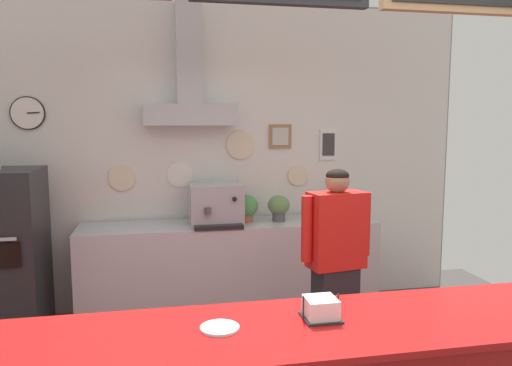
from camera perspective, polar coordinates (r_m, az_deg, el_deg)
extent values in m
cube|color=gray|center=(5.10, -5.26, 2.98)|extent=(5.24, 0.12, 3.07)
cube|color=silver|center=(5.04, -5.18, 2.93)|extent=(5.20, 0.01, 3.03)
cylinder|color=black|center=(5.11, -24.62, 7.27)|extent=(0.31, 0.02, 0.31)
cylinder|color=white|center=(5.10, -24.65, 7.27)|extent=(0.29, 0.01, 0.29)
cube|color=black|center=(5.08, -24.08, 7.33)|extent=(0.11, 0.01, 0.02)
cylinder|color=beige|center=(5.02, -15.06, 0.60)|extent=(0.26, 0.02, 0.26)
cylinder|color=white|center=(5.01, -8.67, 0.99)|extent=(0.26, 0.02, 0.26)
cylinder|color=beige|center=(5.05, -1.78, 4.38)|extent=(0.29, 0.02, 0.29)
cylinder|color=beige|center=(5.21, 4.80, 0.87)|extent=(0.21, 0.02, 0.21)
cube|color=white|center=(5.29, 8.24, 4.38)|extent=(0.18, 0.02, 0.32)
cube|color=#333333|center=(5.28, 8.28, 4.37)|extent=(0.13, 0.01, 0.23)
cube|color=#997047|center=(5.14, 2.78, 5.33)|extent=(0.23, 0.02, 0.25)
cube|color=#BDBDBD|center=(5.13, 2.80, 5.33)|extent=(0.17, 0.01, 0.18)
cube|color=#B7BABF|center=(4.86, -7.54, 7.72)|extent=(0.87, 0.31, 0.20)
cube|color=#B7BABF|center=(4.93, -7.69, 14.48)|extent=(0.24, 0.24, 0.96)
cube|color=#B31515|center=(2.20, 4.08, -16.33)|extent=(4.49, 0.64, 0.03)
cube|color=#B7BABF|center=(4.92, -2.94, -9.85)|extent=(2.83, 0.61, 0.93)
cube|color=#929499|center=(5.02, -2.92, -13.09)|extent=(2.69, 0.56, 0.02)
cube|color=#232328|center=(3.93, 8.96, -15.20)|extent=(0.33, 0.25, 0.82)
cube|color=red|center=(3.73, 9.16, -5.31)|extent=(0.44, 0.28, 0.56)
cylinder|color=red|center=(3.85, 12.33, -4.57)|extent=(0.08, 0.08, 0.48)
cylinder|color=red|center=(3.61, 5.80, -5.21)|extent=(0.08, 0.08, 0.48)
sphere|color=#997056|center=(3.67, 9.27, 0.21)|extent=(0.18, 0.18, 0.18)
ellipsoid|color=black|center=(3.66, 9.29, 0.83)|extent=(0.17, 0.17, 0.10)
cube|color=#A3A5AD|center=(4.74, -4.65, -2.39)|extent=(0.49, 0.41, 0.39)
cylinder|color=#4C4C51|center=(4.50, -5.53, -3.16)|extent=(0.06, 0.06, 0.06)
cube|color=black|center=(4.53, -4.25, -5.05)|extent=(0.44, 0.10, 0.04)
sphere|color=black|center=(4.52, -2.46, -1.83)|extent=(0.04, 0.04, 0.04)
cylinder|color=#4C4C51|center=(4.88, 2.61, -3.88)|extent=(0.13, 0.13, 0.09)
ellipsoid|color=#5B844C|center=(4.86, 2.62, -2.52)|extent=(0.21, 0.21, 0.19)
cylinder|color=#4C4C51|center=(4.97, 6.89, -3.84)|extent=(0.10, 0.10, 0.07)
ellipsoid|color=#387A3D|center=(4.95, 6.91, -2.89)|extent=(0.14, 0.14, 0.13)
cylinder|color=#9E563D|center=(4.86, -1.17, -4.01)|extent=(0.14, 0.14, 0.07)
ellipsoid|color=#47894C|center=(4.84, -1.17, -2.63)|extent=(0.24, 0.24, 0.22)
cylinder|color=#9E563D|center=(5.12, 10.30, -3.48)|extent=(0.13, 0.13, 0.08)
ellipsoid|color=#2D6638|center=(5.10, 10.33, -2.07)|extent=(0.25, 0.25, 0.22)
cube|color=#262628|center=(2.28, 7.39, -14.99)|extent=(0.16, 0.16, 0.01)
cylinder|color=#262628|center=(2.24, 5.43, -14.04)|extent=(0.01, 0.01, 0.11)
cylinder|color=#262628|center=(2.29, 9.35, -13.64)|extent=(0.01, 0.01, 0.11)
cube|color=white|center=(2.27, 7.41, -13.97)|extent=(0.14, 0.14, 0.09)
cylinder|color=white|center=(2.17, -4.17, -16.17)|extent=(0.16, 0.16, 0.01)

